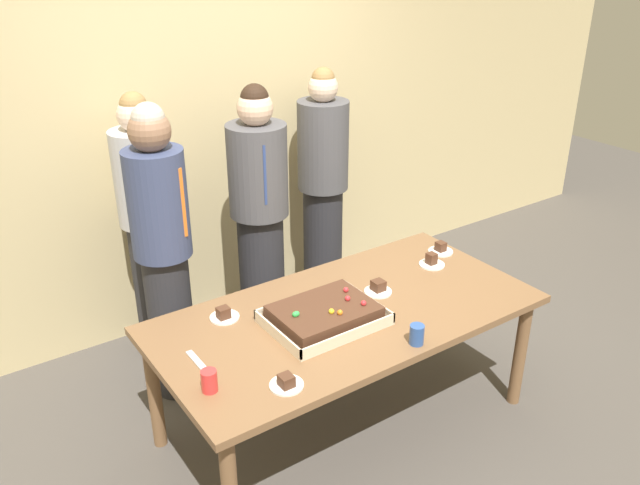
# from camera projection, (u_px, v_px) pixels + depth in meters

# --- Properties ---
(ground_plane) EXTENTS (12.00, 12.00, 0.00)m
(ground_plane) POSITION_uv_depth(u_px,v_px,m) (344.00, 421.00, 3.68)
(ground_plane) COLOR #4C4742
(interior_back_panel) EXTENTS (8.00, 0.12, 3.00)m
(interior_back_panel) POSITION_uv_depth(u_px,v_px,m) (201.00, 101.00, 4.23)
(interior_back_panel) COLOR #CCB784
(interior_back_panel) RESTS_ON ground_plane
(party_table) EXTENTS (2.00, 1.00, 0.72)m
(party_table) POSITION_uv_depth(u_px,v_px,m) (346.00, 323.00, 3.40)
(party_table) COLOR brown
(party_table) RESTS_ON ground_plane
(sheet_cake) EXTENTS (0.56, 0.43, 0.12)m
(sheet_cake) POSITION_uv_depth(u_px,v_px,m) (324.00, 315.00, 3.25)
(sheet_cake) COLOR beige
(sheet_cake) RESTS_ON party_table
(plated_slice_near_left) EXTENTS (0.15, 0.15, 0.07)m
(plated_slice_near_left) POSITION_uv_depth(u_px,v_px,m) (378.00, 288.00, 3.54)
(plated_slice_near_left) COLOR white
(plated_slice_near_left) RESTS_ON party_table
(plated_slice_near_right) EXTENTS (0.15, 0.15, 0.08)m
(plated_slice_near_right) POSITION_uv_depth(u_px,v_px,m) (432.00, 262.00, 3.83)
(plated_slice_near_right) COLOR white
(plated_slice_near_right) RESTS_ON party_table
(plated_slice_far_left) EXTENTS (0.15, 0.15, 0.07)m
(plated_slice_far_left) POSITION_uv_depth(u_px,v_px,m) (441.00, 249.00, 3.99)
(plated_slice_far_left) COLOR white
(plated_slice_far_left) RESTS_ON party_table
(plated_slice_far_right) EXTENTS (0.15, 0.15, 0.06)m
(plated_slice_far_right) POSITION_uv_depth(u_px,v_px,m) (286.00, 383.00, 2.80)
(plated_slice_far_right) COLOR white
(plated_slice_far_right) RESTS_ON party_table
(plated_slice_center_front) EXTENTS (0.15, 0.15, 0.07)m
(plated_slice_center_front) POSITION_uv_depth(u_px,v_px,m) (224.00, 315.00, 3.30)
(plated_slice_center_front) COLOR white
(plated_slice_center_front) RESTS_ON party_table
(drink_cup_nearest) EXTENTS (0.07, 0.07, 0.10)m
(drink_cup_nearest) POSITION_uv_depth(u_px,v_px,m) (209.00, 381.00, 2.77)
(drink_cup_nearest) COLOR red
(drink_cup_nearest) RESTS_ON party_table
(drink_cup_middle) EXTENTS (0.07, 0.07, 0.10)m
(drink_cup_middle) POSITION_uv_depth(u_px,v_px,m) (417.00, 335.00, 3.08)
(drink_cup_middle) COLOR #2D5199
(drink_cup_middle) RESTS_ON party_table
(cake_server_utensil) EXTENTS (0.03, 0.20, 0.01)m
(cake_server_utensil) POSITION_uv_depth(u_px,v_px,m) (198.00, 362.00, 2.97)
(cake_server_utensil) COLOR silver
(cake_server_utensil) RESTS_ON party_table
(person_serving_front) EXTENTS (0.35, 0.35, 1.70)m
(person_serving_front) POSITION_uv_depth(u_px,v_px,m) (323.00, 186.00, 4.58)
(person_serving_front) COLOR #28282D
(person_serving_front) RESTS_ON ground_plane
(person_green_shirt_behind) EXTENTS (0.37, 0.37, 1.71)m
(person_green_shirt_behind) POSITION_uv_depth(u_px,v_px,m) (260.00, 216.00, 4.09)
(person_green_shirt_behind) COLOR #28282D
(person_green_shirt_behind) RESTS_ON ground_plane
(person_striped_tie_right) EXTENTS (0.32, 0.32, 1.73)m
(person_striped_tie_right) POSITION_uv_depth(u_px,v_px,m) (163.00, 251.00, 3.56)
(person_striped_tie_right) COLOR #28282D
(person_striped_tie_right) RESTS_ON ground_plane
(person_left_edge_reaching) EXTENTS (0.33, 0.33, 1.70)m
(person_left_edge_reaching) POSITION_uv_depth(u_px,v_px,m) (148.00, 226.00, 3.94)
(person_left_edge_reaching) COLOR #28282D
(person_left_edge_reaching) RESTS_ON ground_plane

